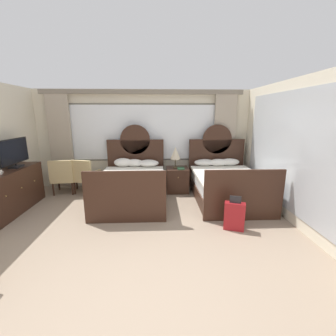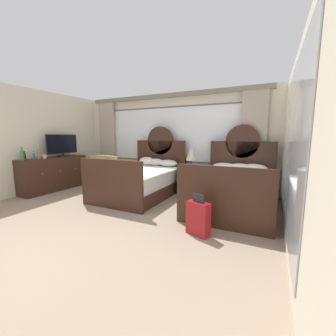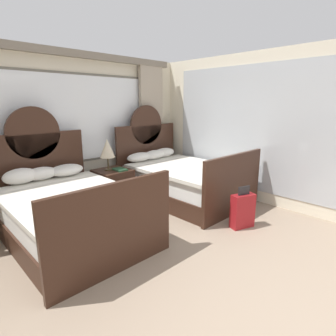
{
  "view_description": "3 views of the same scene",
  "coord_description": "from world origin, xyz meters",
  "px_view_note": "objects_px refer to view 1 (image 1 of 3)",
  "views": [
    {
      "loc": [
        0.41,
        -2.11,
        2.04
      ],
      "look_at": [
        0.62,
        2.84,
        0.86
      ],
      "focal_mm": 24.28,
      "sensor_mm": 36.0,
      "label": 1
    },
    {
      "loc": [
        2.69,
        -1.37,
        1.49
      ],
      "look_at": [
        0.94,
        2.25,
        0.89
      ],
      "focal_mm": 22.87,
      "sensor_mm": 36.0,
      "label": 2
    },
    {
      "loc": [
        -1.67,
        -0.34,
        1.82
      ],
      "look_at": [
        0.98,
        2.39,
        0.91
      ],
      "focal_mm": 29.15,
      "sensor_mm": 36.0,
      "label": 3
    }
  ],
  "objects_px": {
    "nightstand_between_beds": "(177,180)",
    "book_on_nightstand": "(181,168)",
    "armchair_by_window_left": "(85,175)",
    "armchair_by_window_centre": "(63,175)",
    "table_lamp_on_nightstand": "(175,153)",
    "cup_on_dresser": "(0,172)",
    "dresser_minibar": "(10,192)",
    "suitcase_on_floor": "(234,216)",
    "bed_near_mirror": "(226,184)",
    "tv_flatscreen": "(14,153)",
    "bed_near_window": "(132,185)"
  },
  "relations": [
    {
      "from": "tv_flatscreen",
      "to": "armchair_by_window_left",
      "type": "height_order",
      "value": "tv_flatscreen"
    },
    {
      "from": "book_on_nightstand",
      "to": "armchair_by_window_centre",
      "type": "relative_size",
      "value": 0.28
    },
    {
      "from": "bed_near_window",
      "to": "cup_on_dresser",
      "type": "xyz_separation_m",
      "value": [
        -2.41,
        -0.87,
        0.57
      ]
    },
    {
      "from": "bed_near_mirror",
      "to": "suitcase_on_floor",
      "type": "xyz_separation_m",
      "value": [
        -0.28,
        -1.51,
        -0.12
      ]
    },
    {
      "from": "bed_near_mirror",
      "to": "nightstand_between_beds",
      "type": "height_order",
      "value": "bed_near_mirror"
    },
    {
      "from": "nightstand_between_beds",
      "to": "armchair_by_window_left",
      "type": "bearing_deg",
      "value": -178.9
    },
    {
      "from": "tv_flatscreen",
      "to": "suitcase_on_floor",
      "type": "relative_size",
      "value": 1.51
    },
    {
      "from": "book_on_nightstand",
      "to": "cup_on_dresser",
      "type": "distance_m",
      "value": 3.89
    },
    {
      "from": "bed_near_window",
      "to": "armchair_by_window_centre",
      "type": "height_order",
      "value": "bed_near_window"
    },
    {
      "from": "nightstand_between_beds",
      "to": "book_on_nightstand",
      "type": "distance_m",
      "value": 0.37
    },
    {
      "from": "bed_near_window",
      "to": "tv_flatscreen",
      "type": "height_order",
      "value": "bed_near_window"
    },
    {
      "from": "table_lamp_on_nightstand",
      "to": "cup_on_dresser",
      "type": "distance_m",
      "value": 3.82
    },
    {
      "from": "bed_near_window",
      "to": "book_on_nightstand",
      "type": "xyz_separation_m",
      "value": [
        1.21,
        0.52,
        0.28
      ]
    },
    {
      "from": "armchair_by_window_left",
      "to": "armchair_by_window_centre",
      "type": "bearing_deg",
      "value": -179.7
    },
    {
      "from": "cup_on_dresser",
      "to": "armchair_by_window_left",
      "type": "distance_m",
      "value": 1.9
    },
    {
      "from": "table_lamp_on_nightstand",
      "to": "dresser_minibar",
      "type": "height_order",
      "value": "table_lamp_on_nightstand"
    },
    {
      "from": "tv_flatscreen",
      "to": "book_on_nightstand",
      "type": "bearing_deg",
      "value": 12.53
    },
    {
      "from": "table_lamp_on_nightstand",
      "to": "suitcase_on_floor",
      "type": "bearing_deg",
      "value": -67.53
    },
    {
      "from": "nightstand_between_beds",
      "to": "book_on_nightstand",
      "type": "xyz_separation_m",
      "value": [
        0.08,
        -0.12,
        0.34
      ]
    },
    {
      "from": "bed_near_window",
      "to": "armchair_by_window_left",
      "type": "relative_size",
      "value": 2.45
    },
    {
      "from": "bed_near_mirror",
      "to": "table_lamp_on_nightstand",
      "type": "relative_size",
      "value": 4.0
    },
    {
      "from": "suitcase_on_floor",
      "to": "nightstand_between_beds",
      "type": "bearing_deg",
      "value": 111.62
    },
    {
      "from": "bed_near_window",
      "to": "armchair_by_window_left",
      "type": "bearing_deg",
      "value": 155.43
    },
    {
      "from": "dresser_minibar",
      "to": "armchair_by_window_left",
      "type": "relative_size",
      "value": 2.0
    },
    {
      "from": "book_on_nightstand",
      "to": "armchair_by_window_centre",
      "type": "height_order",
      "value": "armchair_by_window_centre"
    },
    {
      "from": "nightstand_between_beds",
      "to": "armchair_by_window_left",
      "type": "height_order",
      "value": "armchair_by_window_left"
    },
    {
      "from": "armchair_by_window_left",
      "to": "bed_near_window",
      "type": "bearing_deg",
      "value": -24.57
    },
    {
      "from": "bed_near_mirror",
      "to": "dresser_minibar",
      "type": "relative_size",
      "value": 1.22
    },
    {
      "from": "book_on_nightstand",
      "to": "dresser_minibar",
      "type": "height_order",
      "value": "dresser_minibar"
    },
    {
      "from": "nightstand_between_beds",
      "to": "table_lamp_on_nightstand",
      "type": "xyz_separation_m",
      "value": [
        -0.05,
        0.04,
        0.71
      ]
    },
    {
      "from": "bed_near_window",
      "to": "cup_on_dresser",
      "type": "distance_m",
      "value": 2.63
    },
    {
      "from": "table_lamp_on_nightstand",
      "to": "armchair_by_window_left",
      "type": "height_order",
      "value": "table_lamp_on_nightstand"
    },
    {
      "from": "nightstand_between_beds",
      "to": "tv_flatscreen",
      "type": "bearing_deg",
      "value": -165.45
    },
    {
      "from": "book_on_nightstand",
      "to": "dresser_minibar",
      "type": "relative_size",
      "value": 0.14
    },
    {
      "from": "dresser_minibar",
      "to": "book_on_nightstand",
      "type": "bearing_deg",
      "value": 16.75
    },
    {
      "from": "bed_near_window",
      "to": "cup_on_dresser",
      "type": "relative_size",
      "value": 20.56
    },
    {
      "from": "bed_near_window",
      "to": "nightstand_between_beds",
      "type": "distance_m",
      "value": 1.3
    },
    {
      "from": "tv_flatscreen",
      "to": "armchair_by_window_centre",
      "type": "xyz_separation_m",
      "value": [
        0.6,
        0.88,
        -0.75
      ]
    },
    {
      "from": "nightstand_between_beds",
      "to": "cup_on_dresser",
      "type": "height_order",
      "value": "cup_on_dresser"
    },
    {
      "from": "bed_near_mirror",
      "to": "armchair_by_window_left",
      "type": "relative_size",
      "value": 2.45
    },
    {
      "from": "table_lamp_on_nightstand",
      "to": "dresser_minibar",
      "type": "relative_size",
      "value": 0.31
    },
    {
      "from": "tv_flatscreen",
      "to": "armchair_by_window_centre",
      "type": "distance_m",
      "value": 1.3
    },
    {
      "from": "nightstand_between_beds",
      "to": "cup_on_dresser",
      "type": "relative_size",
      "value": 5.95
    },
    {
      "from": "bed_near_window",
      "to": "suitcase_on_floor",
      "type": "relative_size",
      "value": 3.51
    },
    {
      "from": "nightstand_between_beds",
      "to": "suitcase_on_floor",
      "type": "height_order",
      "value": "nightstand_between_beds"
    },
    {
      "from": "dresser_minibar",
      "to": "suitcase_on_floor",
      "type": "height_order",
      "value": "dresser_minibar"
    },
    {
      "from": "cup_on_dresser",
      "to": "dresser_minibar",
      "type": "bearing_deg",
      "value": 102.45
    },
    {
      "from": "table_lamp_on_nightstand",
      "to": "armchair_by_window_left",
      "type": "distance_m",
      "value": 2.43
    },
    {
      "from": "book_on_nightstand",
      "to": "suitcase_on_floor",
      "type": "relative_size",
      "value": 0.41
    },
    {
      "from": "armchair_by_window_centre",
      "to": "table_lamp_on_nightstand",
      "type": "bearing_deg",
      "value": 1.76
    }
  ]
}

